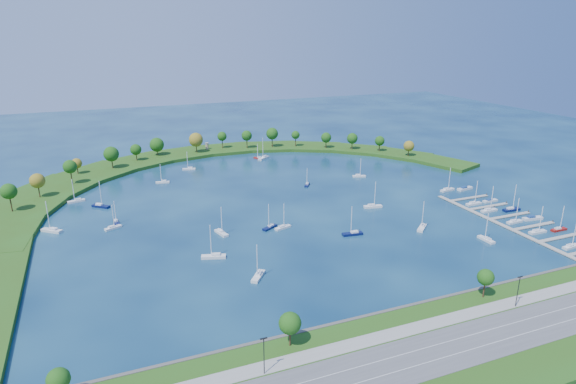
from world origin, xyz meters
name	(u,v)px	position (x,y,z in m)	size (l,w,h in m)	color
ground	(282,204)	(0.00, 0.00, 0.00)	(700.00, 700.00, 0.00)	#071F40
south_shoreline	(452,346)	(0.03, -122.88, 1.00)	(420.00, 43.10, 11.60)	#2C4D14
breakwater	(170,185)	(-46.33, 48.72, 0.99)	(286.74, 247.64, 2.00)	#2C4D14
breakwater_trees	(208,147)	(-14.84, 90.36, 10.18)	(235.14, 92.29, 13.68)	#382314
harbor_tower	(207,146)	(-9.26, 118.67, 4.31)	(2.60, 2.60, 4.52)	gray
dock_system	(514,222)	(85.30, -61.00, 0.35)	(24.28, 82.00, 1.60)	gray
moored_boat_0	(116,222)	(-76.62, 4.07, 0.87)	(2.64, 7.41, 10.68)	#0A1240
moored_boat_1	(486,239)	(60.00, -71.42, 0.89)	(2.35, 7.88, 11.52)	silver
moored_boat_2	(422,227)	(43.66, -51.50, 0.93)	(8.11, 7.54, 12.73)	silver
moored_boat_3	(353,233)	(13.07, -46.04, 0.93)	(8.83, 3.46, 12.64)	#0A1240
moored_boat_4	(189,168)	(-29.97, 78.13, 0.89)	(8.00, 4.02, 11.32)	silver
moored_boat_5	(307,184)	(23.30, 22.44, 0.85)	(5.29, 6.64, 9.89)	#0A1240
moored_boat_6	(221,232)	(-36.97, -24.71, 0.91)	(4.32, 8.58, 12.14)	silver
moored_boat_7	(264,157)	(20.71, 85.98, 0.97)	(9.25, 8.06, 14.16)	silver
moored_boat_8	(258,157)	(17.57, 87.53, 0.85)	(5.47, 6.55, 9.88)	maroon
moored_boat_9	(283,227)	(-11.15, -28.77, 0.88)	(7.81, 4.29, 11.06)	silver
moored_boat_10	(214,256)	(-45.28, -45.43, 0.95)	(9.40, 5.10, 13.31)	silver
moored_boat_11	(359,175)	(57.78, 26.14, 0.88)	(7.75, 4.15, 10.98)	silver
moored_boat_12	(270,227)	(-16.19, -26.57, 0.88)	(7.65, 5.66, 11.19)	#0A1240
moored_boat_13	(101,205)	(-82.07, 28.49, 0.94)	(8.44, 7.76, 13.19)	#0A1240
moored_boat_14	(163,182)	(-48.81, 56.74, 0.87)	(7.61, 3.38, 10.81)	silver
moored_boat_15	(52,230)	(-102.25, 4.41, 0.96)	(8.79, 7.90, 13.61)	silver
moored_boat_16	(76,200)	(-92.93, 40.87, 0.90)	(8.40, 4.02, 11.90)	silver
moored_boat_17	(373,206)	(38.10, -20.93, 0.93)	(9.05, 4.08, 12.85)	silver
moored_boat_18	(258,275)	(-34.84, -65.91, 0.92)	(7.13, 8.26, 12.61)	silver
moored_boat_19	(113,227)	(-78.28, -1.76, 0.87)	(7.46, 4.93, 10.70)	silver
docked_boat_0	(571,246)	(85.53, -89.07, 0.89)	(7.97, 2.85, 11.48)	silver
docked_boat_2	(538,231)	(85.52, -73.35, 0.90)	(8.08, 2.42, 11.81)	silver
docked_boat_3	(559,229)	(96.03, -74.81, 0.88)	(7.51, 2.17, 11.01)	maroon
docked_boat_4	(515,221)	(85.53, -61.12, 0.89)	(7.85, 2.57, 11.40)	silver
docked_boat_5	(532,218)	(95.96, -61.22, 0.70)	(9.65, 3.73, 1.92)	silver
docked_boat_6	(489,210)	(85.52, -46.01, 0.92)	(8.44, 2.59, 12.31)	silver
docked_boat_7	(511,209)	(96.01, -49.12, 0.93)	(8.77, 2.75, 12.76)	#0A1240
docked_boat_8	(474,203)	(85.52, -35.96, 0.91)	(8.19, 2.43, 11.98)	silver
docked_boat_9	(490,201)	(95.98, -35.63, 0.61)	(8.16, 2.54, 1.65)	silver
docked_boat_10	(447,189)	(87.91, -13.79, 0.92)	(8.78, 3.71, 12.51)	silver
docked_boat_11	(465,188)	(97.86, -15.67, 0.71)	(9.77, 4.07, 1.93)	silver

